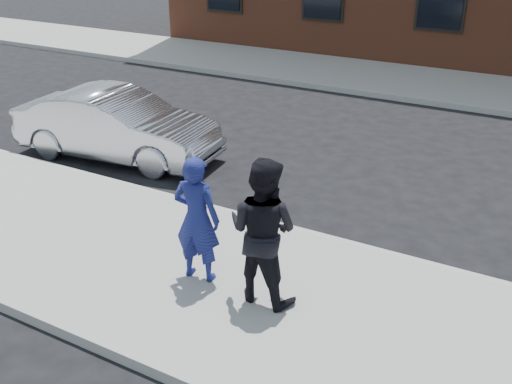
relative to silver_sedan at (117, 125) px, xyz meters
The scene contains 8 objects.
ground 4.59m from the silver_sedan, 37.13° to the right, with size 100.00×100.00×0.00m, color black.
near_sidewalk 4.74m from the silver_sedan, 39.57° to the right, with size 50.00×3.50×0.15m, color gray.
near_curb 3.86m from the silver_sedan, 18.22° to the right, with size 50.00×0.10×0.15m, color #999691.
far_sidewalk 9.27m from the silver_sedan, 66.95° to the left, with size 50.00×3.50×0.15m, color gray.
far_curb 7.65m from the silver_sedan, 61.64° to the left, with size 50.00×0.10×0.15m, color #999691.
silver_sedan is the anchor object (origin of this frame).
man_hoodie 5.05m from the silver_sedan, 36.96° to the right, with size 0.67×0.52×1.72m.
man_peacoat 5.83m from the silver_sedan, 31.22° to the right, with size 0.94×0.74×1.87m.
Camera 1 is at (4.36, -5.78, 4.55)m, focal length 42.00 mm.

